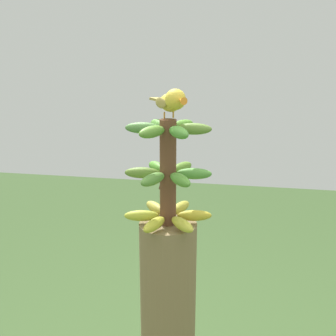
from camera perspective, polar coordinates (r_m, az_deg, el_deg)
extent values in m
cylinder|color=brown|center=(1.30, 0.00, -0.73)|extent=(0.05, 0.05, 0.34)
ellipsoid|color=gold|center=(1.35, 3.71, -6.64)|extent=(0.12, 0.06, 0.04)
ellipsoid|color=#AAA333|center=(1.41, 1.74, -5.55)|extent=(0.07, 0.12, 0.04)
ellipsoid|color=#B0A23A|center=(1.41, -1.79, -5.56)|extent=(0.10, 0.11, 0.04)
ellipsoid|color=gold|center=(1.35, -3.71, -6.66)|extent=(0.12, 0.06, 0.04)
ellipsoid|color=gold|center=(1.27, -1.94, -7.90)|extent=(0.07, 0.12, 0.04)
ellipsoid|color=gold|center=(1.27, 1.99, -7.89)|extent=(0.10, 0.11, 0.04)
ellipsoid|color=#528234|center=(1.23, -2.13, -1.59)|extent=(0.08, 0.12, 0.04)
ellipsoid|color=#4F8A30|center=(1.23, 1.71, -1.66)|extent=(0.10, 0.11, 0.04)
ellipsoid|color=#4D8C34|center=(1.30, 3.65, -0.80)|extent=(0.12, 0.05, 0.04)
ellipsoid|color=#59852A|center=(1.36, 1.93, 0.04)|extent=(0.08, 0.12, 0.04)
ellipsoid|color=#4D8E2A|center=(1.37, -1.53, 0.09)|extent=(0.10, 0.11, 0.04)
ellipsoid|color=#597B2B|center=(1.31, -3.62, -0.67)|extent=(0.12, 0.05, 0.04)
ellipsoid|color=#4B8B32|center=(1.20, 1.49, 5.00)|extent=(0.09, 0.11, 0.04)
ellipsoid|color=olive|center=(1.26, 3.57, 5.48)|extent=(0.12, 0.04, 0.04)
ellipsoid|color=#528D2A|center=(1.33, 2.04, 5.99)|extent=(0.08, 0.12, 0.04)
ellipsoid|color=#538E36|center=(1.34, -1.34, 6.05)|extent=(0.09, 0.11, 0.04)
ellipsoid|color=#4B7B3A|center=(1.28, -3.52, 5.61)|extent=(0.12, 0.04, 0.04)
ellipsoid|color=#598931|center=(1.21, -2.25, 5.08)|extent=(0.08, 0.12, 0.04)
cone|color=#4C2D1E|center=(1.35, -0.56, -1.66)|extent=(0.04, 0.04, 0.06)
cylinder|color=#C68933|center=(1.28, -0.52, 7.40)|extent=(0.00, 0.00, 0.02)
cylinder|color=#C68933|center=(1.30, 0.74, 7.47)|extent=(0.01, 0.01, 0.02)
ellipsoid|color=gold|center=(1.29, 0.12, 9.12)|extent=(0.10, 0.12, 0.06)
ellipsoid|color=olive|center=(1.28, -1.04, 9.09)|extent=(0.05, 0.07, 0.03)
ellipsoid|color=olive|center=(1.30, 1.06, 9.18)|extent=(0.05, 0.07, 0.03)
cube|color=olive|center=(1.37, -1.44, 9.57)|extent=(0.07, 0.08, 0.01)
sphere|color=gold|center=(1.24, 1.04, 9.57)|extent=(0.06, 0.06, 0.06)
sphere|color=black|center=(1.24, 2.22, 9.79)|extent=(0.01, 0.01, 0.01)
cone|color=orange|center=(1.21, 1.89, 9.40)|extent=(0.04, 0.04, 0.02)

